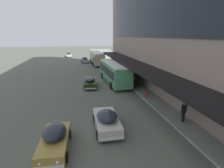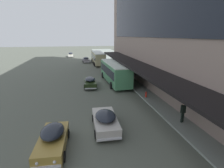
% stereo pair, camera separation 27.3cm
% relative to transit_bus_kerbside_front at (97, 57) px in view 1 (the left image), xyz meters
% --- Properties ---
extents(transit_bus_kerbside_front, '(2.79, 10.64, 3.09)m').
position_rel_transit_bus_kerbside_front_xyz_m(transit_bus_kerbside_front, '(0.00, 0.00, 0.00)').
color(transit_bus_kerbside_front, tan).
rests_on(transit_bus_kerbside_front, ground).
extents(transit_bus_kerbside_rear, '(3.05, 10.59, 3.14)m').
position_rel_transit_bus_kerbside_front_xyz_m(transit_bus_kerbside_rear, '(0.39, -18.85, 0.03)').
color(transit_bus_kerbside_rear, '#4A8F60').
rests_on(transit_bus_kerbside_rear, ground).
extents(sedan_trailing_mid, '(1.95, 4.40, 1.50)m').
position_rel_transit_bus_kerbside_front_xyz_m(sedan_trailing_mid, '(-2.93, 3.71, -1.03)').
color(sedan_trailing_mid, gray).
rests_on(sedan_trailing_mid, ground).
extents(sedan_lead_mid, '(2.00, 4.43, 1.50)m').
position_rel_transit_bus_kerbside_front_xyz_m(sedan_lead_mid, '(-3.28, -32.66, -1.03)').
color(sedan_lead_mid, beige).
rests_on(sedan_lead_mid, ground).
extents(sedan_second_mid, '(1.99, 4.36, 1.54)m').
position_rel_transit_bus_kerbside_front_xyz_m(sedan_second_mid, '(-7.05, -34.55, -1.02)').
color(sedan_second_mid, olive).
rests_on(sedan_second_mid, ground).
extents(sedan_oncoming_rear, '(1.97, 4.79, 1.43)m').
position_rel_transit_bus_kerbside_front_xyz_m(sedan_oncoming_rear, '(-3.56, -20.35, -1.06)').
color(sedan_oncoming_rear, black).
rests_on(sedan_oncoming_rear, ground).
extents(sedan_second_near, '(2.01, 4.57, 1.52)m').
position_rel_transit_bus_kerbside_front_xyz_m(sedan_second_near, '(-7.48, 17.78, -1.03)').
color(sedan_second_near, beige).
rests_on(sedan_second_near, ground).
extents(pedestrian_at_kerb, '(0.60, 0.34, 1.86)m').
position_rel_transit_bus_kerbside_front_xyz_m(pedestrian_at_kerb, '(3.22, -33.10, -0.60)').
color(pedestrian_at_kerb, black).
rests_on(pedestrian_at_kerb, sidewalk_kerb).
extents(fire_hydrant, '(0.20, 0.40, 0.70)m').
position_rel_transit_bus_kerbside_front_xyz_m(fire_hydrant, '(2.56, -26.66, -1.28)').
color(fire_hydrant, red).
rests_on(fire_hydrant, sidewalk_kerb).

